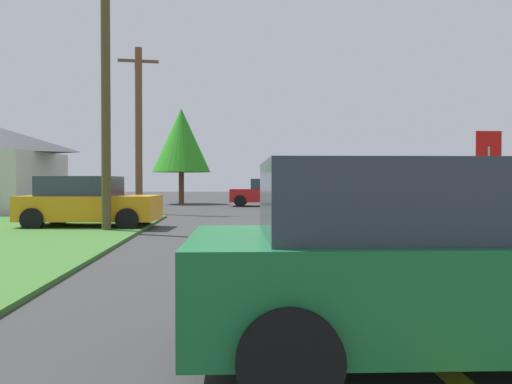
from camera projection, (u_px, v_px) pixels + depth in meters
The scene contains 10 objects.
ground_plane at pixel (282, 230), 15.47m from camera, with size 120.00×120.00×0.00m, color #353535.
lane_stripe_center at pixel (342, 282), 7.49m from camera, with size 0.20×14.00×0.01m, color yellow.
stop_sign at pixel (488, 162), 14.44m from camera, with size 0.72×0.07×2.86m.
car_behind_on_main_road at pixel (449, 261), 4.23m from camera, with size 4.46×2.22×1.62m.
car_approaching_junction at pixel (265, 193), 30.68m from camera, with size 4.04×2.40×1.62m.
parked_car_near_building at pixel (88, 202), 16.14m from camera, with size 4.27×2.37×1.62m.
utility_pole_near at pixel (106, 79), 14.74m from camera, with size 1.80×0.35×8.45m.
utility_pole_mid at pixel (139, 129), 23.38m from camera, with size 1.80×0.38×7.48m.
direction_sign at pixel (270, 182), 22.75m from camera, with size 0.90×0.14×2.35m.
oak_tree_left at pixel (181, 140), 33.63m from camera, with size 3.76×3.76×6.22m.
Camera 1 is at (-1.68, -15.37, 1.45)m, focal length 36.44 mm.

